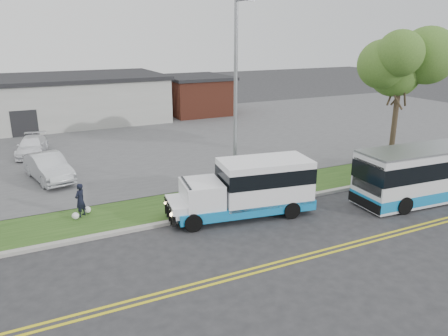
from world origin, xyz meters
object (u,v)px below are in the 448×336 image
shuttle_bus (251,186)px  pedestrian (80,200)px  parked_car_b (32,146)px  tree_east (401,67)px  transit_bus (443,171)px  parked_car_a (48,167)px  streetlight_near (236,95)px

shuttle_bus → pedestrian: (-7.16, 2.98, -0.50)m
shuttle_bus → parked_car_b: shuttle_bus is taller
tree_east → parked_car_b: tree_east is taller
tree_east → parked_car_b: 24.24m
pedestrian → tree_east: bearing=135.4°
transit_bus → pedestrian: size_ratio=6.37×
tree_east → transit_bus: 6.96m
parked_car_a → parked_car_b: 6.22m
shuttle_bus → parked_car_b: bearing=127.8°
streetlight_near → parked_car_b: size_ratio=2.26×
pedestrian → parked_car_b: bearing=-126.8°
tree_east → shuttle_bus: 12.59m
streetlight_near → shuttle_bus: (-0.36, -2.23, -3.86)m
transit_bus → parked_car_a: size_ratio=2.18×
streetlight_near → parked_car_a: bearing=140.6°
parked_car_b → parked_car_a: bearing=-73.6°
parked_car_b → transit_bus: bearing=-32.1°
transit_bus → parked_car_b: bearing=139.9°
shuttle_bus → pedestrian: size_ratio=4.45×
transit_bus → parked_car_b: (-18.42, 17.55, -0.67)m
tree_east → parked_car_a: 21.11m
streetlight_near → tree_east: bearing=1.4°
streetlight_near → transit_bus: size_ratio=0.96×
tree_east → transit_bus: size_ratio=0.84×
parked_car_a → streetlight_near: bearing=-51.8°
tree_east → pedestrian: (-18.52, 0.48, -5.32)m
streetlight_near → parked_car_a: streetlight_near is taller
transit_bus → parked_car_b: 25.45m
parked_car_b → pedestrian: bearing=-72.3°
tree_east → shuttle_bus: tree_east is taller
transit_bus → parked_car_a: transit_bus is taller
parked_car_a → parked_car_b: parked_car_a is taller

